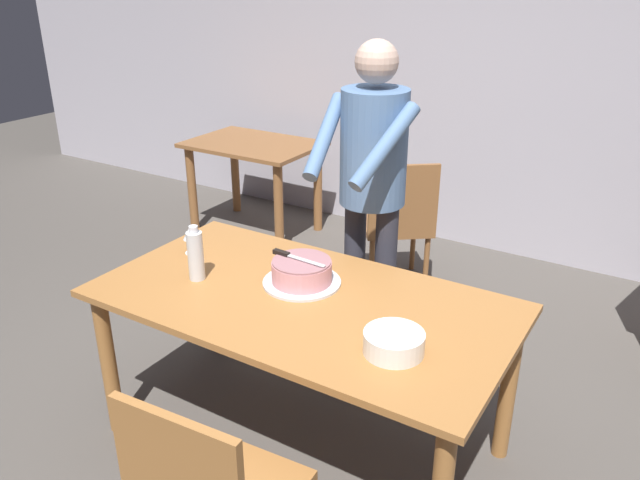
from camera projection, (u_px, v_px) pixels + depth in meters
The scene contains 11 objects.
ground_plane at pixel (304, 440), 2.93m from camera, with size 14.00×14.00×0.00m, color #4C4742.
back_wall at pixel (505, 68), 4.42m from camera, with size 10.00×0.12×2.70m, color #ADA8B2.
main_dining_table at pixel (302, 318), 2.67m from camera, with size 1.74×0.93×0.75m.
cake_on_platter at pixel (302, 273), 2.72m from camera, with size 0.34×0.34×0.11m.
cake_knife at pixel (288, 255), 2.73m from camera, with size 0.27×0.04×0.02m.
plate_stack at pixel (394, 343), 2.24m from camera, with size 0.22×0.22×0.08m.
wine_glass_near at pixel (191, 233), 2.99m from camera, with size 0.08×0.08×0.14m.
water_bottle at pixel (196, 255), 2.74m from camera, with size 0.07×0.07×0.25m.
person_cutting_cake at pixel (372, 178), 3.04m from camera, with size 0.47×0.56×1.72m.
background_table at pixel (254, 163), 5.00m from camera, with size 1.00×0.70×0.74m.
background_chair_0 at pixel (398, 219), 4.12m from camera, with size 0.62×0.62×0.90m.
Camera 1 is at (1.28, -1.93, 2.02)m, focal length 35.50 mm.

